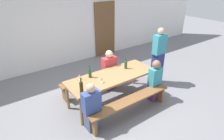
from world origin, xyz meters
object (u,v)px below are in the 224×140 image
at_px(seated_guest_near_0, 92,108).
at_px(seated_guest_far_0, 109,71).
at_px(wine_bottle_1, 126,65).
at_px(wine_bottle_2, 81,87).
at_px(wine_glass_1, 102,79).
at_px(tasting_table, 112,78).
at_px(bench_far, 97,78).
at_px(bench_near, 130,102).
at_px(wooden_door, 105,29).
at_px(wine_bottle_0, 90,73).
at_px(standing_host, 158,58).
at_px(seated_guest_near_1, 155,81).
at_px(wine_glass_0, 79,76).

xyz_separation_m(seated_guest_near_0, seated_guest_far_0, (1.24, 1.14, 0.04)).
relative_size(wine_bottle_1, wine_bottle_2, 0.84).
distance_m(wine_bottle_1, wine_glass_1, 0.96).
relative_size(tasting_table, wine_bottle_1, 7.92).
bearing_deg(bench_far, seated_guest_far_0, -25.55).
bearing_deg(seated_guest_near_0, bench_near, -99.24).
bearing_deg(wine_bottle_1, wooden_door, 66.57).
xyz_separation_m(bench_far, seated_guest_near_0, (-0.92, -1.29, 0.15)).
height_order(wine_bottle_0, standing_host, standing_host).
bearing_deg(bench_near, seated_guest_near_1, 9.11).
relative_size(wooden_door, seated_guest_near_1, 1.88).
xyz_separation_m(wooden_door, wine_glass_1, (-2.12, -3.02, -0.20)).
bearing_deg(standing_host, seated_guest_near_0, 12.16).
bearing_deg(seated_guest_near_0, wine_glass_0, -12.09).
bearing_deg(wine_glass_1, wine_glass_0, 128.52).
xyz_separation_m(bench_far, wine_bottle_2, (-0.96, -0.97, 0.52)).
bearing_deg(wooden_door, seated_guest_near_0, -127.55).
relative_size(wooden_door, wine_bottle_1, 7.27).
xyz_separation_m(bench_near, wine_bottle_1, (0.53, 0.83, 0.50)).
xyz_separation_m(wine_bottle_1, wine_glass_1, (-0.93, -0.26, -0.01)).
relative_size(bench_far, wine_glass_1, 15.23).
distance_m(wooden_door, seated_guest_far_0, 2.75).
bearing_deg(bench_near, wine_bottle_0, 116.79).
bearing_deg(bench_near, bench_far, 90.00).
bearing_deg(bench_near, wine_glass_0, 126.28).
bearing_deg(seated_guest_near_1, standing_host, -51.57).
bearing_deg(wine_bottle_1, tasting_table, -167.75).
distance_m(seated_guest_far_0, standing_host, 1.47).
height_order(wine_bottle_2, wine_glass_0, wine_bottle_2).
height_order(wooden_door, seated_guest_near_1, wooden_door).
distance_m(bench_far, wine_bottle_2, 1.46).
xyz_separation_m(wine_bottle_1, seated_guest_near_1, (0.41, -0.68, -0.31)).
bearing_deg(tasting_table, wine_bottle_1, 12.25).
relative_size(wine_bottle_0, seated_guest_near_0, 0.28).
distance_m(tasting_table, bench_far, 0.79).
distance_m(wine_glass_1, seated_guest_near_0, 0.76).
bearing_deg(wooden_door, wine_bottle_2, -130.75).
height_order(wine_bottle_0, seated_guest_near_1, seated_guest_near_1).
xyz_separation_m(wine_bottle_2, seated_guest_far_0, (1.28, 0.82, -0.33)).
bearing_deg(standing_host, wine_bottle_0, -6.91).
bearing_deg(wine_bottle_1, wine_bottle_0, 173.17).
distance_m(wooden_door, wine_bottle_0, 3.45).
distance_m(bench_near, wine_bottle_1, 1.11).
bearing_deg(seated_guest_near_0, wine_bottle_0, -28.65).
relative_size(seated_guest_far_0, standing_host, 0.68).
xyz_separation_m(bench_near, wine_glass_1, (-0.40, 0.58, 0.49)).
bearing_deg(bench_far, seated_guest_near_0, -125.60).
height_order(wooden_door, standing_host, wooden_door).
distance_m(bench_far, standing_host, 1.85).
bearing_deg(wine_bottle_2, bench_near, -26.10).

